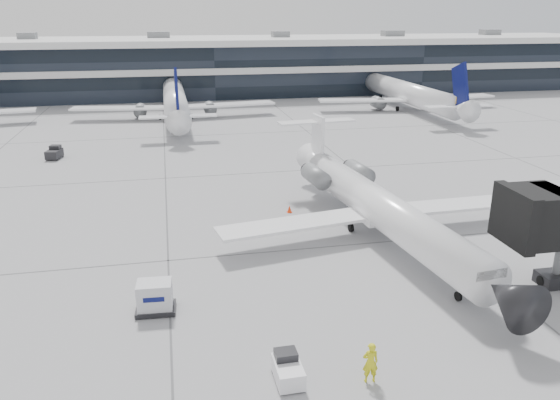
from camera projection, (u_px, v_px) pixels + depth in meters
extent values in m
plane|color=gray|center=(310.00, 248.00, 39.10)|extent=(220.00, 220.00, 0.00)
cube|color=black|center=(210.00, 69.00, 113.39)|extent=(170.00, 22.00, 10.00)
cylinder|color=white|center=(383.00, 210.00, 39.93)|extent=(5.19, 24.49, 2.74)
cone|color=black|center=(509.00, 297.00, 27.68)|extent=(3.01, 3.10, 2.74)
cone|color=white|center=(315.00, 160.00, 52.26)|extent=(2.92, 3.49, 2.60)
cube|color=white|center=(293.00, 224.00, 39.19)|extent=(11.44, 4.50, 0.22)
cube|color=white|center=(451.00, 205.00, 42.96)|extent=(11.23, 2.99, 0.22)
cylinder|color=slate|center=(316.00, 176.00, 46.71)|extent=(1.86, 3.58, 1.52)
cylinder|color=slate|center=(359.00, 172.00, 47.88)|extent=(1.86, 3.58, 1.52)
cube|color=white|center=(318.00, 140.00, 51.02)|extent=(0.55, 2.65, 4.56)
cube|color=white|center=(317.00, 122.00, 50.86)|extent=(7.43, 2.36, 0.16)
cylinder|color=black|center=(458.00, 296.00, 31.91)|extent=(0.24, 0.58, 0.57)
cylinder|color=black|center=(351.00, 228.00, 41.98)|extent=(0.31, 0.67, 0.65)
cylinder|color=black|center=(386.00, 223.00, 42.85)|extent=(0.31, 0.67, 0.65)
cube|color=black|center=(538.00, 215.00, 32.02)|extent=(2.95, 3.62, 3.15)
cylinder|color=slate|center=(558.00, 261.00, 33.39)|extent=(0.49, 0.49, 3.15)
cube|color=black|center=(555.00, 279.00, 33.78)|extent=(2.04, 1.59, 0.79)
imported|color=yellow|center=(370.00, 362.00, 24.66)|extent=(0.77, 0.54, 2.03)
cube|color=white|center=(288.00, 372.00, 24.84)|extent=(1.22, 2.04, 0.83)
cube|color=black|center=(286.00, 355.00, 25.09)|extent=(1.02, 0.84, 0.46)
cylinder|color=black|center=(274.00, 369.00, 25.52)|extent=(0.17, 0.41, 0.41)
cylinder|color=black|center=(295.00, 366.00, 25.72)|extent=(0.17, 0.41, 0.41)
cylinder|color=black|center=(281.00, 389.00, 24.16)|extent=(0.17, 0.41, 0.41)
cylinder|color=black|center=(303.00, 386.00, 24.36)|extent=(0.17, 0.41, 0.41)
cube|color=black|center=(156.00, 309.00, 30.77)|extent=(2.29, 1.76, 0.27)
cube|color=silver|center=(155.00, 295.00, 30.48)|extent=(2.00, 1.55, 1.53)
cone|color=#FF380D|center=(289.00, 209.00, 46.06)|extent=(0.40, 0.40, 0.62)
cube|color=#FF380D|center=(289.00, 212.00, 46.16)|extent=(0.52, 0.52, 0.03)
cube|color=black|center=(54.00, 154.00, 62.99)|extent=(1.79, 2.52, 0.94)
cube|color=black|center=(55.00, 147.00, 63.28)|extent=(1.31, 1.15, 0.52)
cylinder|color=black|center=(53.00, 155.00, 63.89)|extent=(0.28, 0.49, 0.46)
cylinder|color=black|center=(62.00, 155.00, 63.89)|extent=(0.28, 0.49, 0.46)
cylinder|color=black|center=(47.00, 159.00, 62.31)|extent=(0.28, 0.49, 0.46)
cylinder|color=black|center=(57.00, 159.00, 62.31)|extent=(0.28, 0.49, 0.46)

